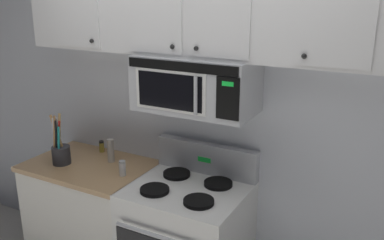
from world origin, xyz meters
name	(u,v)px	position (x,y,z in m)	size (l,w,h in m)	color
back_wall	(212,109)	(0.00, 0.79, 1.35)	(5.20, 0.10, 2.70)	silver
over_range_microwave	(196,84)	(0.00, 0.54, 1.58)	(0.76, 0.43, 0.35)	#B7BABF
upper_cabinets	(198,10)	(0.00, 0.57, 2.02)	(2.50, 0.36, 0.55)	silver
counter_segment	(94,217)	(-0.84, 0.43, 0.45)	(0.93, 0.65, 0.90)	white
utensil_crock_charcoal	(60,151)	(-1.02, 0.33, 1.00)	(0.13, 0.13, 0.39)	#2D2D33
salt_shaker	(122,168)	(-0.49, 0.38, 0.95)	(0.05, 0.05, 0.11)	white
pepper_mill	(111,151)	(-0.72, 0.54, 0.99)	(0.05, 0.05, 0.18)	#B7B2A8
spice_jar	(102,146)	(-0.92, 0.66, 0.95)	(0.04, 0.04, 0.09)	olive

